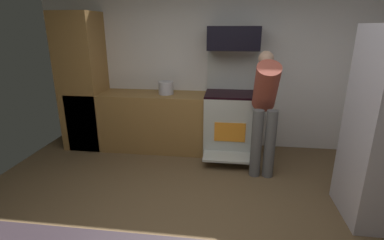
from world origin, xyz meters
name	(u,v)px	position (x,y,z in m)	size (l,w,h in m)	color
ground_plane	(183,234)	(0.00, 0.00, -0.01)	(5.20, 4.80, 0.02)	brown
wall_back	(206,65)	(0.00, 2.34, 1.30)	(5.20, 0.12, 2.60)	silver
lower_cabinet_run	(147,121)	(-0.90, 1.98, 0.45)	(2.40, 0.60, 0.90)	olive
cabinet_column	(83,82)	(-1.90, 1.98, 1.05)	(0.60, 0.60, 2.10)	olive
oven_range	(230,121)	(0.42, 1.97, 0.51)	(0.76, 0.98, 1.56)	beige
microwave	(234,38)	(0.42, 2.06, 1.73)	(0.74, 0.38, 0.33)	black
person_cook	(265,105)	(0.84, 1.39, 0.94)	(0.31, 0.62, 1.59)	#595959
stock_pot	(166,88)	(-0.57, 1.98, 1.00)	(0.23, 0.23, 0.19)	#B9B9C3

